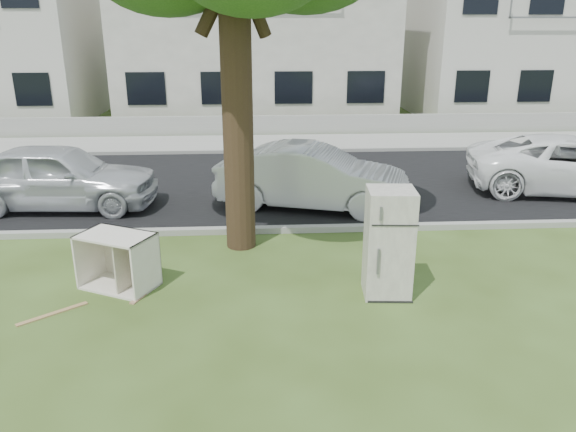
{
  "coord_description": "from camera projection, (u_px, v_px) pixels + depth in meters",
  "views": [
    {
      "loc": [
        -0.1,
        -8.03,
        4.02
      ],
      "look_at": [
        0.41,
        0.6,
        0.99
      ],
      "focal_mm": 35.0,
      "sensor_mm": 36.0,
      "label": 1
    }
  ],
  "objects": [
    {
      "name": "low_wall",
      "position": [
        258.0,
        125.0,
        20.65
      ],
      "size": [
        120.0,
        0.15,
        0.7
      ],
      "primitive_type": "cube",
      "color": "gray",
      "rests_on": "ground"
    },
    {
      "name": "plank_c",
      "position": [
        146.0,
        293.0,
        8.71
      ],
      "size": [
        0.36,
        0.73,
        0.02
      ],
      "primitive_type": "cube",
      "rotation": [
        0.0,
        0.0,
        1.18
      ],
      "color": "#A17759",
      "rests_on": "ground"
    },
    {
      "name": "plank_a",
      "position": [
        53.0,
        314.0,
        8.09
      ],
      "size": [
        0.85,
        0.69,
        0.02
      ],
      "primitive_type": "cube",
      "rotation": [
        0.0,
        0.0,
        0.67
      ],
      "color": "#9E7C4C",
      "rests_on": "ground"
    },
    {
      "name": "townhouse_center",
      "position": [
        256.0,
        27.0,
        24.15
      ],
      "size": [
        11.22,
        8.16,
        7.44
      ],
      "color": "beige",
      "rests_on": "ground"
    },
    {
      "name": "townhouse_right",
      "position": [
        526.0,
        34.0,
        24.91
      ],
      "size": [
        10.2,
        8.16,
        6.84
      ],
      "color": "beige",
      "rests_on": "ground"
    },
    {
      "name": "cabinet",
      "position": [
        118.0,
        261.0,
        8.8
      ],
      "size": [
        1.33,
        1.13,
        0.88
      ],
      "primitive_type": "cube",
      "rotation": [
        0.0,
        0.0,
        -0.46
      ],
      "color": "silver",
      "rests_on": "ground"
    },
    {
      "name": "car_left",
      "position": [
        59.0,
        176.0,
        12.46
      ],
      "size": [
        4.4,
        1.99,
        1.47
      ],
      "primitive_type": "imported",
      "rotation": [
        0.0,
        0.0,
        1.51
      ],
      "color": "silver",
      "rests_on": "ground"
    },
    {
      "name": "kerb_far",
      "position": [
        259.0,
        153.0,
        17.89
      ],
      "size": [
        120.0,
        0.18,
        0.12
      ],
      "primitive_type": "cube",
      "color": "gray",
      "rests_on": "ground"
    },
    {
      "name": "kerb_near",
      "position": [
        262.0,
        233.0,
        11.2
      ],
      "size": [
        120.0,
        0.18,
        0.12
      ],
      "primitive_type": "cube",
      "color": "gray",
      "rests_on": "ground"
    },
    {
      "name": "sidewalk",
      "position": [
        258.0,
        143.0,
        19.26
      ],
      "size": [
        120.0,
        2.8,
        0.01
      ],
      "primitive_type": "cube",
      "color": "gray",
      "rests_on": "ground"
    },
    {
      "name": "road",
      "position": [
        260.0,
        183.0,
        14.55
      ],
      "size": [
        120.0,
        7.0,
        0.01
      ],
      "primitive_type": "cube",
      "color": "black",
      "rests_on": "ground"
    },
    {
      "name": "car_right",
      "position": [
        573.0,
        165.0,
        13.64
      ],
      "size": [
        5.29,
        3.27,
        1.37
      ],
      "primitive_type": "imported",
      "rotation": [
        0.0,
        0.0,
        1.36
      ],
      "color": "white",
      "rests_on": "ground"
    },
    {
      "name": "fridge",
      "position": [
        389.0,
        243.0,
        8.45
      ],
      "size": [
        0.74,
        0.69,
        1.68
      ],
      "primitive_type": "cube",
      "rotation": [
        0.0,
        0.0,
        -0.08
      ],
      "color": "beige",
      "rests_on": "ground"
    },
    {
      "name": "plank_b",
      "position": [
        106.0,
        266.0,
        9.65
      ],
      "size": [
        0.64,
        0.67,
        0.02
      ],
      "primitive_type": "cube",
      "rotation": [
        0.0,
        0.0,
        -0.81
      ],
      "color": "#986E4F",
      "rests_on": "ground"
    },
    {
      "name": "ground",
      "position": [
        264.0,
        288.0,
        8.9
      ],
      "size": [
        120.0,
        120.0,
        0.0
      ],
      "primitive_type": "plane",
      "color": "#374A1A"
    },
    {
      "name": "car_center",
      "position": [
        313.0,
        177.0,
        12.5
      ],
      "size": [
        4.5,
        2.63,
        1.4
      ],
      "primitive_type": "imported",
      "rotation": [
        0.0,
        0.0,
        1.28
      ],
      "color": "silver",
      "rests_on": "ground"
    }
  ]
}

